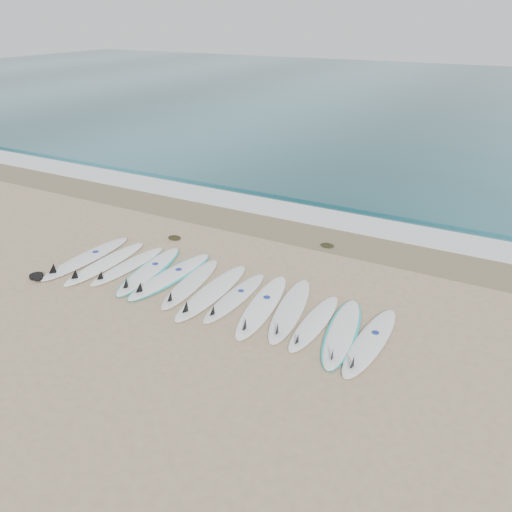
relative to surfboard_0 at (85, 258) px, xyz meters
The scene contains 21 objects.
ground 3.78m from the surfboard_0, ahead, with size 120.00×120.00×0.00m, color tan.
ocean 32.90m from the surfboard_0, 83.41° to the left, with size 120.00×55.00×0.03m, color #225863.
wet_sand_band 5.71m from the surfboard_0, 48.61° to the left, with size 120.00×1.80×0.01m, color #70644A.
foam_band 6.82m from the surfboard_0, 56.41° to the left, with size 120.00×1.40×0.04m, color silver.
wave_crest 8.11m from the surfboard_0, 62.28° to the left, with size 120.00×1.00×0.10m, color #225863.
surfboard_0 is the anchor object (origin of this frame).
surfboard_1 0.65m from the surfboard_0, ahead, with size 0.58×2.76×0.35m.
surfboard_2 1.25m from the surfboard_0, ahead, with size 0.65×2.51×0.32m.
surfboard_3 1.89m from the surfboard_0, ahead, with size 1.03×2.82×0.35m.
surfboard_4 2.51m from the surfboard_0, ahead, with size 0.93×2.88×0.36m.
surfboard_5 3.15m from the surfboard_0, ahead, with size 0.83×2.63×0.33m.
surfboard_6 3.80m from the surfboard_0, ahead, with size 0.61×2.85×0.36m.
surfboard_7 4.38m from the surfboard_0, ahead, with size 0.56×2.45×0.31m.
surfboard_8 5.08m from the surfboard_0, ahead, with size 0.96×2.85×0.36m.
surfboard_9 5.69m from the surfboard_0, ahead, with size 1.02×2.77×0.35m.
surfboard_10 6.32m from the surfboard_0, ahead, with size 0.51×2.35×0.30m.
surfboard_11 6.94m from the surfboard_0, ahead, with size 0.99×2.65×0.33m.
surfboard_12 7.52m from the surfboard_0, ahead, with size 0.68×2.64×0.33m.
seaweed_near 2.51m from the surfboard_0, 61.30° to the left, with size 0.39×0.30×0.07m, color black.
seaweed_far 6.41m from the surfboard_0, 35.96° to the left, with size 0.38×0.29×0.07m, color black.
leash_coil 1.29m from the surfboard_0, 104.01° to the right, with size 0.46×0.36×0.11m.
Camera 1 is at (5.56, -8.20, 5.78)m, focal length 35.00 mm.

